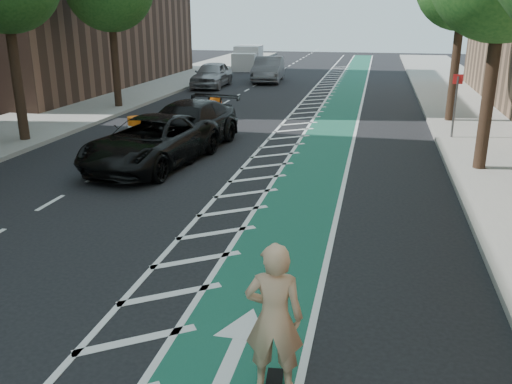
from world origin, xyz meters
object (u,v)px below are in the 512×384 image
(suv_far, at_px, (186,127))
(barrel_a, at_px, (136,131))
(skateboarder, at_px, (274,318))
(suv_near, at_px, (151,142))

(suv_far, bearing_deg, barrel_a, 175.15)
(skateboarder, bearing_deg, suv_far, -71.38)
(barrel_a, bearing_deg, suv_far, -11.80)
(suv_near, height_order, suv_far, suv_far)
(skateboarder, xyz_separation_m, suv_near, (-5.76, 9.83, -0.32))
(suv_far, bearing_deg, suv_near, -91.90)
(skateboarder, relative_size, suv_far, 0.35)
(suv_near, distance_m, suv_far, 2.26)
(suv_near, bearing_deg, skateboarder, -51.98)
(skateboarder, xyz_separation_m, suv_far, (-5.41, 12.06, -0.27))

